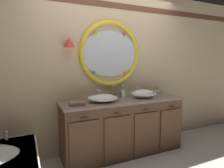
% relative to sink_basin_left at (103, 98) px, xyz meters
% --- Properties ---
extents(ground_plane, '(14.00, 14.00, 0.00)m').
position_rel_sink_basin_left_xyz_m(ground_plane, '(0.22, -0.24, -0.92)').
color(ground_plane, silver).
extents(back_wall_assembly, '(6.40, 0.26, 2.60)m').
position_rel_sink_basin_left_xyz_m(back_wall_assembly, '(0.22, 0.34, 0.40)').
color(back_wall_assembly, '#D6B78E').
rests_on(back_wall_assembly, ground_plane).
extents(vanity_counter, '(1.93, 0.60, 0.86)m').
position_rel_sink_basin_left_xyz_m(vanity_counter, '(0.35, 0.03, -0.48)').
color(vanity_counter, brown).
rests_on(vanity_counter, ground_plane).
extents(sink_basin_left, '(0.44, 0.44, 0.11)m').
position_rel_sink_basin_left_xyz_m(sink_basin_left, '(0.00, 0.00, 0.00)').
color(sink_basin_left, white).
rests_on(sink_basin_left, vanity_counter).
extents(sink_basin_right, '(0.40, 0.40, 0.13)m').
position_rel_sink_basin_left_xyz_m(sink_basin_right, '(0.70, 0.00, 0.01)').
color(sink_basin_right, white).
rests_on(sink_basin_right, vanity_counter).
extents(faucet_set_left, '(0.24, 0.15, 0.15)m').
position_rel_sink_basin_left_xyz_m(faucet_set_left, '(-0.00, 0.22, 0.01)').
color(faucet_set_left, silver).
rests_on(faucet_set_left, vanity_counter).
extents(faucet_set_right, '(0.23, 0.12, 0.15)m').
position_rel_sink_basin_left_xyz_m(faucet_set_right, '(0.70, 0.22, 0.00)').
color(faucet_set_right, silver).
rests_on(faucet_set_right, vanity_counter).
extents(toothbrush_holder_left, '(0.09, 0.09, 0.21)m').
position_rel_sink_basin_left_xyz_m(toothbrush_holder_left, '(0.27, 0.20, -0.00)').
color(toothbrush_holder_left, '#996647').
rests_on(toothbrush_holder_left, vanity_counter).
extents(toothbrush_holder_right, '(0.09, 0.09, 0.21)m').
position_rel_sink_basin_left_xyz_m(toothbrush_holder_right, '(0.43, 0.19, 0.00)').
color(toothbrush_holder_right, slate).
rests_on(toothbrush_holder_right, vanity_counter).
extents(soap_dispenser, '(0.06, 0.07, 0.16)m').
position_rel_sink_basin_left_xyz_m(soap_dispenser, '(0.35, 0.02, 0.01)').
color(soap_dispenser, '#EFE5C6').
rests_on(soap_dispenser, vanity_counter).
extents(folded_hand_towel, '(0.20, 0.13, 0.04)m').
position_rel_sink_basin_left_xyz_m(folded_hand_towel, '(-0.40, -0.07, -0.03)').
color(folded_hand_towel, '#936B56').
rests_on(folded_hand_towel, vanity_counter).
extents(toiletry_basket, '(0.14, 0.10, 0.12)m').
position_rel_sink_basin_left_xyz_m(toiletry_basket, '(1.08, 0.18, -0.02)').
color(toiletry_basket, beige).
rests_on(toiletry_basket, vanity_counter).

